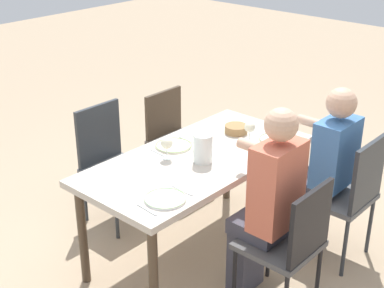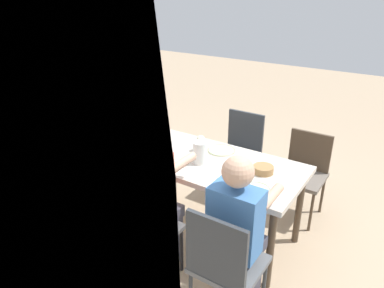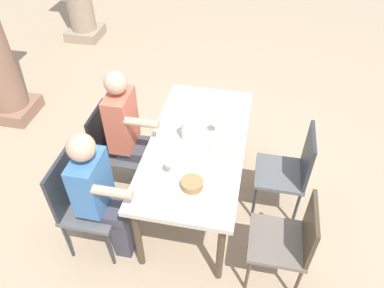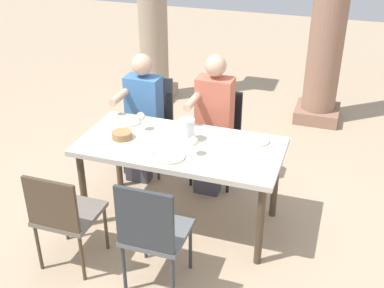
{
  "view_description": "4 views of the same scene",
  "coord_description": "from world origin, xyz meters",
  "px_view_note": "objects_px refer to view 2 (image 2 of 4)",
  "views": [
    {
      "loc": [
        2.61,
        2.28,
        2.44
      ],
      "look_at": [
        -0.05,
        -0.1,
        0.82
      ],
      "focal_mm": 52.49,
      "sensor_mm": 36.0,
      "label": 1
    },
    {
      "loc": [
        -1.49,
        2.49,
        2.22
      ],
      "look_at": [
        0.14,
        0.04,
        0.91
      ],
      "focal_mm": 33.97,
      "sensor_mm": 36.0,
      "label": 2
    },
    {
      "loc": [
        -2.3,
        -0.42,
        2.87
      ],
      "look_at": [
        -0.12,
        0.02,
        0.86
      ],
      "focal_mm": 34.04,
      "sensor_mm": 36.0,
      "label": 3
    },
    {
      "loc": [
        1.22,
        -3.33,
        2.69
      ],
      "look_at": [
        0.1,
        0.02,
        0.78
      ],
      "focal_mm": 45.52,
      "sensor_mm": 36.0,
      "label": 4
    }
  ],
  "objects_px": {
    "diner_woman_green": "(155,196)",
    "plate_2": "(140,154)",
    "wine_glass_0": "(243,165)",
    "water_pitcher": "(200,153)",
    "chair_west_north": "(224,263)",
    "dining_table": "(208,168)",
    "chair_mid_south": "(240,150)",
    "plate_0": "(256,189)",
    "bread_basket": "(263,169)",
    "diner_man_white": "(239,231)",
    "chair_mid_north": "(140,229)",
    "plate_1": "(221,150)",
    "wine_glass_1": "(201,140)",
    "chair_west_south": "(304,169)"
  },
  "relations": [
    {
      "from": "chair_west_south",
      "to": "water_pitcher",
      "type": "xyz_separation_m",
      "value": [
        0.67,
        0.91,
        0.36
      ]
    },
    {
      "from": "chair_mid_north",
      "to": "dining_table",
      "type": "bearing_deg",
      "value": -96.14
    },
    {
      "from": "plate_0",
      "to": "plate_2",
      "type": "distance_m",
      "value": 1.15
    },
    {
      "from": "dining_table",
      "to": "plate_0",
      "type": "distance_m",
      "value": 0.63
    },
    {
      "from": "chair_mid_south",
      "to": "dining_table",
      "type": "bearing_deg",
      "value": 96.12
    },
    {
      "from": "chair_mid_south",
      "to": "plate_0",
      "type": "relative_size",
      "value": 4.42
    },
    {
      "from": "dining_table",
      "to": "plate_0",
      "type": "height_order",
      "value": "plate_0"
    },
    {
      "from": "bread_basket",
      "to": "water_pitcher",
      "type": "bearing_deg",
      "value": 13.98
    },
    {
      "from": "diner_woman_green",
      "to": "diner_man_white",
      "type": "distance_m",
      "value": 0.73
    },
    {
      "from": "chair_mid_south",
      "to": "diner_woman_green",
      "type": "height_order",
      "value": "diner_woman_green"
    },
    {
      "from": "chair_west_south",
      "to": "chair_mid_north",
      "type": "height_order",
      "value": "chair_mid_north"
    },
    {
      "from": "chair_west_south",
      "to": "diner_woman_green",
      "type": "bearing_deg",
      "value": 63.93
    },
    {
      "from": "plate_0",
      "to": "wine_glass_1",
      "type": "bearing_deg",
      "value": -26.54
    },
    {
      "from": "chair_west_south",
      "to": "plate_0",
      "type": "relative_size",
      "value": 4.07
    },
    {
      "from": "diner_man_white",
      "to": "wine_glass_1",
      "type": "height_order",
      "value": "diner_man_white"
    },
    {
      "from": "wine_glass_1",
      "to": "bread_basket",
      "type": "xyz_separation_m",
      "value": [
        -0.66,
        0.08,
        -0.08
      ]
    },
    {
      "from": "diner_woman_green",
      "to": "wine_glass_0",
      "type": "height_order",
      "value": "diner_woman_green"
    },
    {
      "from": "wine_glass_0",
      "to": "water_pitcher",
      "type": "xyz_separation_m",
      "value": [
        0.44,
        -0.06,
        -0.04
      ]
    },
    {
      "from": "plate_0",
      "to": "plate_1",
      "type": "relative_size",
      "value": 0.82
    },
    {
      "from": "wine_glass_0",
      "to": "dining_table",
      "type": "bearing_deg",
      "value": -18.42
    },
    {
      "from": "diner_woman_green",
      "to": "plate_2",
      "type": "height_order",
      "value": "diner_woman_green"
    },
    {
      "from": "chair_mid_south",
      "to": "bread_basket",
      "type": "distance_m",
      "value": 1.02
    },
    {
      "from": "chair_west_north",
      "to": "bread_basket",
      "type": "bearing_deg",
      "value": -81.56
    },
    {
      "from": "dining_table",
      "to": "bread_basket",
      "type": "distance_m",
      "value": 0.52
    },
    {
      "from": "chair_west_north",
      "to": "plate_1",
      "type": "xyz_separation_m",
      "value": [
        0.63,
        -1.07,
        0.23
      ]
    },
    {
      "from": "chair_mid_north",
      "to": "wine_glass_1",
      "type": "xyz_separation_m",
      "value": [
        0.07,
        -0.97,
        0.37
      ]
    },
    {
      "from": "dining_table",
      "to": "plate_1",
      "type": "relative_size",
      "value": 6.54
    },
    {
      "from": "dining_table",
      "to": "water_pitcher",
      "type": "height_order",
      "value": "water_pitcher"
    },
    {
      "from": "plate_2",
      "to": "wine_glass_0",
      "type": "bearing_deg",
      "value": -173.31
    },
    {
      "from": "dining_table",
      "to": "plate_0",
      "type": "bearing_deg",
      "value": 157.67
    },
    {
      "from": "chair_mid_north",
      "to": "plate_0",
      "type": "height_order",
      "value": "chair_mid_north"
    },
    {
      "from": "wine_glass_1",
      "to": "plate_2",
      "type": "distance_m",
      "value": 0.57
    },
    {
      "from": "chair_mid_north",
      "to": "plate_2",
      "type": "height_order",
      "value": "chair_mid_north"
    },
    {
      "from": "plate_0",
      "to": "water_pitcher",
      "type": "bearing_deg",
      "value": -14.51
    },
    {
      "from": "chair_west_north",
      "to": "diner_woman_green",
      "type": "bearing_deg",
      "value": -14.76
    },
    {
      "from": "diner_man_white",
      "to": "plate_1",
      "type": "relative_size",
      "value": 4.89
    },
    {
      "from": "plate_1",
      "to": "wine_glass_1",
      "type": "height_order",
      "value": "wine_glass_1"
    },
    {
      "from": "diner_woman_green",
      "to": "wine_glass_0",
      "type": "relative_size",
      "value": 7.9
    },
    {
      "from": "plate_1",
      "to": "dining_table",
      "type": "bearing_deg",
      "value": 88.23
    },
    {
      "from": "dining_table",
      "to": "chair_mid_south",
      "type": "distance_m",
      "value": 0.86
    },
    {
      "from": "wine_glass_0",
      "to": "bread_basket",
      "type": "relative_size",
      "value": 0.99
    },
    {
      "from": "chair_west_north",
      "to": "plate_0",
      "type": "xyz_separation_m",
      "value": [
        0.06,
        -0.6,
        0.23
      ]
    },
    {
      "from": "dining_table",
      "to": "diner_woman_green",
      "type": "xyz_separation_m",
      "value": [
        0.09,
        0.65,
        0.01
      ]
    },
    {
      "from": "chair_mid_north",
      "to": "water_pitcher",
      "type": "bearing_deg",
      "value": -94.21
    },
    {
      "from": "chair_west_north",
      "to": "plate_0",
      "type": "relative_size",
      "value": 4.51
    },
    {
      "from": "plate_0",
      "to": "wine_glass_0",
      "type": "relative_size",
      "value": 1.26
    },
    {
      "from": "chair_mid_south",
      "to": "wine_glass_1",
      "type": "relative_size",
      "value": 6.02
    },
    {
      "from": "diner_woman_green",
      "to": "chair_west_north",
      "type": "bearing_deg",
      "value": 165.24
    },
    {
      "from": "plate_0",
      "to": "wine_glass_0",
      "type": "xyz_separation_m",
      "value": [
        0.17,
        -0.1,
        0.12
      ]
    },
    {
      "from": "diner_man_white",
      "to": "water_pitcher",
      "type": "distance_m",
      "value": 0.89
    }
  ]
}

